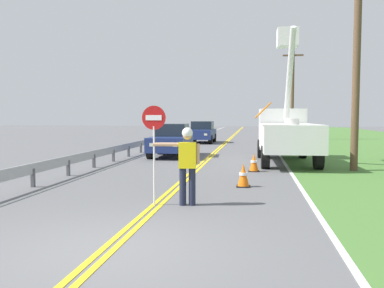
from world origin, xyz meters
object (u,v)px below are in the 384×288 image
oncoming_sedan_nearest (171,140)px  traffic_cone_mid (254,163)px  oncoming_sedan_second (202,132)px  utility_pole_near (357,60)px  stop_sign_paddle (154,132)px  utility_pole_mid (292,92)px  utility_bucket_truck (285,131)px  traffic_cone_lead (243,176)px  flagger_worker (187,161)px

oncoming_sedan_nearest → traffic_cone_mid: oncoming_sedan_nearest is taller
oncoming_sedan_second → traffic_cone_mid: size_ratio=5.90×
oncoming_sedan_nearest → utility_pole_near: utility_pole_near is taller
oncoming_sedan_second → utility_pole_near: bearing=-63.1°
traffic_cone_mid → oncoming_sedan_nearest: bearing=129.6°
stop_sign_paddle → oncoming_sedan_nearest: 11.59m
utility_pole_mid → traffic_cone_mid: bearing=-98.7°
utility_bucket_truck → traffic_cone_lead: (-1.71, -6.91, -1.10)m
flagger_worker → utility_pole_mid: 28.52m
traffic_cone_mid → oncoming_sedan_second: bearing=104.0°
stop_sign_paddle → oncoming_sedan_nearest: bearing=99.8°
flagger_worker → stop_sign_paddle: (-0.76, -0.09, 0.66)m
utility_bucket_truck → utility_pole_mid: utility_pole_mid is taller
oncoming_sedan_nearest → utility_pole_mid: bearing=65.4°
utility_bucket_truck → oncoming_sedan_second: 13.98m
oncoming_sedan_nearest → stop_sign_paddle: bearing=-80.2°
stop_sign_paddle → utility_pole_near: utility_pole_near is taller
utility_bucket_truck → traffic_cone_mid: (-1.41, -3.50, -1.10)m
utility_bucket_truck → oncoming_sedan_second: (-5.49, 12.84, -0.60)m
stop_sign_paddle → traffic_cone_lead: size_ratio=3.33×
oncoming_sedan_second → traffic_cone_lead: oncoming_sedan_second is taller
utility_bucket_truck → utility_pole_mid: 18.61m
oncoming_sedan_nearest → flagger_worker: bearing=-76.4°
oncoming_sedan_nearest → oncoming_sedan_second: (0.19, 11.16, 0.00)m
oncoming_sedan_second → utility_pole_near: size_ratio=0.51×
stop_sign_paddle → traffic_cone_lead: (2.00, 2.80, -1.37)m
oncoming_sedan_nearest → oncoming_sedan_second: 11.16m
utility_pole_mid → utility_pole_near: bearing=-88.7°
utility_pole_mid → traffic_cone_lead: bearing=-98.2°
utility_pole_mid → oncoming_sedan_nearest: bearing=-114.6°
oncoming_sedan_second → utility_pole_near: 17.72m
utility_pole_near → traffic_cone_lead: size_ratio=11.54×
traffic_cone_mid → utility_pole_near: bearing=12.3°
utility_pole_mid → stop_sign_paddle: bearing=-101.4°
flagger_worker → traffic_cone_mid: flagger_worker is taller
stop_sign_paddle → oncoming_sedan_second: size_ratio=0.56×
oncoming_sedan_second → utility_pole_mid: utility_pole_mid is taller
traffic_cone_lead → utility_pole_near: bearing=46.0°
flagger_worker → utility_pole_mid: utility_pole_mid is taller
stop_sign_paddle → traffic_cone_mid: (2.31, 6.21, -1.37)m
oncoming_sedan_nearest → utility_pole_near: bearing=-28.3°
utility_bucket_truck → utility_pole_near: 4.54m
stop_sign_paddle → utility_pole_near: (6.10, 7.04, 2.51)m
oncoming_sedan_second → traffic_cone_lead: bearing=-79.2°
traffic_cone_mid → flagger_worker: bearing=-104.2°
flagger_worker → traffic_cone_mid: (1.54, 6.12, -0.71)m
oncoming_sedan_nearest → utility_pole_mid: (7.61, 16.62, 3.40)m
utility_pole_near → traffic_cone_mid: utility_pole_near is taller
oncoming_sedan_second → traffic_cone_mid: 16.85m
oncoming_sedan_nearest → traffic_cone_lead: 9.48m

